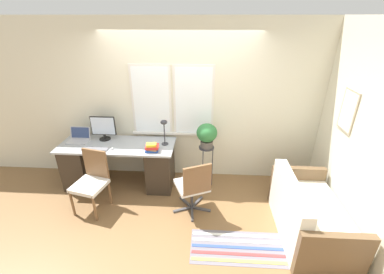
{
  "coord_description": "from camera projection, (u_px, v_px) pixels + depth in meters",
  "views": [
    {
      "loc": [
        0.45,
        -3.32,
        2.7
      ],
      "look_at": [
        0.23,
        0.17,
        1.03
      ],
      "focal_mm": 24.0,
      "sensor_mm": 36.0,
      "label": 1
    }
  ],
  "objects": [
    {
      "name": "ground_plane",
      "position": [
        177.0,
        198.0,
        4.18
      ],
      "size": [
        14.0,
        14.0,
        0.0
      ],
      "primitive_type": "plane",
      "color": "brown"
    },
    {
      "name": "wall_back_with_window",
      "position": [
        180.0,
        104.0,
        4.29
      ],
      "size": [
        9.0,
        0.12,
        2.7
      ],
      "color": "beige",
      "rests_on": "ground_plane"
    },
    {
      "name": "wall_right_with_picture",
      "position": [
        347.0,
        125.0,
        3.46
      ],
      "size": [
        0.08,
        9.0,
        2.7
      ],
      "color": "beige",
      "rests_on": "ground_plane"
    },
    {
      "name": "desk",
      "position": [
        120.0,
        163.0,
        4.37
      ],
      "size": [
        1.88,
        0.69,
        0.77
      ],
      "color": "#9EA3A8",
      "rests_on": "ground_plane"
    },
    {
      "name": "laptop",
      "position": [
        79.0,
        138.0,
        4.31
      ],
      "size": [
        0.34,
        0.26,
        0.22
      ],
      "color": "#B7B7BC",
      "rests_on": "desk"
    },
    {
      "name": "monitor",
      "position": [
        103.0,
        128.0,
        4.29
      ],
      "size": [
        0.42,
        0.19,
        0.41
      ],
      "color": "black",
      "rests_on": "desk"
    },
    {
      "name": "keyboard",
      "position": [
        96.0,
        149.0,
        4.05
      ],
      "size": [
        0.39,
        0.12,
        0.02
      ],
      "color": "slate",
      "rests_on": "desk"
    },
    {
      "name": "mouse",
      "position": [
        112.0,
        149.0,
        4.04
      ],
      "size": [
        0.04,
        0.06,
        0.03
      ],
      "color": "silver",
      "rests_on": "desk"
    },
    {
      "name": "desk_lamp",
      "position": [
        164.0,
        126.0,
        4.08
      ],
      "size": [
        0.11,
        0.11,
        0.43
      ],
      "color": "#2D2D33",
      "rests_on": "desk"
    },
    {
      "name": "book_stack",
      "position": [
        152.0,
        147.0,
        3.97
      ],
      "size": [
        0.22,
        0.18,
        0.13
      ],
      "color": "#2851B2",
      "rests_on": "desk"
    },
    {
      "name": "desk_chair_wooden",
      "position": [
        92.0,
        180.0,
        3.79
      ],
      "size": [
        0.52,
        0.53,
        0.92
      ],
      "rotation": [
        0.0,
        0.0,
        -0.23
      ],
      "color": "brown",
      "rests_on": "ground_plane"
    },
    {
      "name": "office_chair_swivel",
      "position": [
        193.0,
        186.0,
        3.7
      ],
      "size": [
        0.58,
        0.58,
        0.89
      ],
      "rotation": [
        0.0,
        0.0,
        3.55
      ],
      "color": "#47474C",
      "rests_on": "ground_plane"
    },
    {
      "name": "couch_loveseat",
      "position": [
        308.0,
        216.0,
        3.41
      ],
      "size": [
        0.79,
        1.4,
        0.79
      ],
      "rotation": [
        0.0,
        0.0,
        1.57
      ],
      "color": "white",
      "rests_on": "ground_plane"
    },
    {
      "name": "plant_stand",
      "position": [
        206.0,
        153.0,
        4.23
      ],
      "size": [
        0.25,
        0.25,
        0.75
      ],
      "color": "#333338",
      "rests_on": "ground_plane"
    },
    {
      "name": "potted_plant",
      "position": [
        207.0,
        134.0,
        4.08
      ],
      "size": [
        0.33,
        0.33,
        0.4
      ],
      "color": "#514C47",
      "rests_on": "plant_stand"
    },
    {
      "name": "floor_rug_striped",
      "position": [
        248.0,
        248.0,
        3.28
      ],
      "size": [
        1.47,
        0.55,
        0.01
      ],
      "color": "slate",
      "rests_on": "ground_plane"
    }
  ]
}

